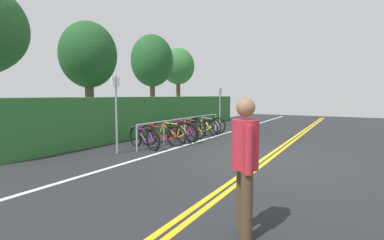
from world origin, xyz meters
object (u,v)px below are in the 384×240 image
bicycle_4 (187,129)px  sign_post_far (220,104)px  sign_post_near (116,107)px  pedestrian (245,158)px  tree_mid (88,56)px  tree_extra (178,67)px  bicycle_5 (198,128)px  bicycle_6 (205,126)px  bicycle_1 (162,135)px  bicycle_7 (209,125)px  bicycle_3 (183,132)px  tree_far_right (152,61)px  bike_rack (185,123)px  bicycle_2 (173,132)px  bicycle_0 (144,138)px

bicycle_4 → sign_post_far: bearing=-2.6°
bicycle_4 → sign_post_near: (-3.60, 0.19, 0.98)m
pedestrian → tree_mid: 9.24m
tree_extra → bicycle_4: bearing=-145.3°
sign_post_far → bicycle_5: bearing=-179.0°
bicycle_5 → bicycle_6: (0.75, 0.08, -0.01)m
tree_extra → sign_post_near: bearing=-157.6°
bicycle_1 → bicycle_7: (3.82, 0.13, 0.01)m
bicycle_6 → bicycle_7: bearing=6.3°
bicycle_3 → tree_far_right: (3.91, 4.35, 3.20)m
sign_post_far → bicycle_7: bearing=173.7°
bike_rack → pedestrian: (-6.15, -4.48, 0.34)m
bicycle_7 → tree_extra: bearing=46.0°
bicycle_3 → bicycle_6: 2.06m
bike_rack → bicycle_5: (0.91, -0.08, -0.26)m
bicycle_3 → pedestrian: size_ratio=1.00×
bicycle_5 → bicycle_1: bearing=179.7°
bicycle_1 → bicycle_2: 0.58m
bicycle_7 → tree_mid: tree_mid is taller
bicycle_1 → sign_post_near: size_ratio=0.78×
bicycle_3 → sign_post_near: 3.13m
bicycle_3 → bicycle_5: (1.30, 0.07, 0.00)m
bicycle_1 → bicycle_5: 2.50m
bicycle_3 → tree_mid: 4.61m
bicycle_7 → sign_post_far: size_ratio=0.85×
tree_extra → bicycle_7: bearing=-134.0°
bicycle_3 → sign_post_far: (3.57, 0.11, 0.91)m
tree_far_right → bicycle_5: bearing=-121.3°
tree_mid → tree_extra: bearing=6.9°
bicycle_2 → tree_far_right: (4.53, 4.33, 3.16)m
bicycle_5 → sign_post_far: (2.27, 0.04, 0.90)m
bicycle_4 → tree_mid: 4.66m
bicycle_2 → bicycle_3: bearing=-2.0°
sign_post_near → bicycle_0: bearing=-8.9°
bicycle_2 → sign_post_far: 4.28m
bicycle_0 → bicycle_2: size_ratio=0.92×
bike_rack → tree_mid: bearing=116.7°
bicycle_0 → bicycle_2: bearing=-10.7°
pedestrian → sign_post_near: sign_post_near is taller
bicycle_0 → sign_post_near: (-1.01, 0.16, 1.01)m
bicycle_3 → pedestrian: bearing=-143.0°
bicycle_0 → tree_extra: bearing=25.6°
sign_post_near → tree_far_right: (6.84, 3.92, 2.19)m
bicycle_6 → bicycle_1: bearing=-178.8°
bicycle_2 → bicycle_7: size_ratio=0.99×
bicycle_5 → bicycle_7: size_ratio=0.95×
bicycle_5 → tree_extra: size_ratio=0.36×
pedestrian → sign_post_far: size_ratio=0.80×
bicycle_0 → bicycle_7: size_ratio=0.91×
bicycle_6 → sign_post_near: sign_post_near is taller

